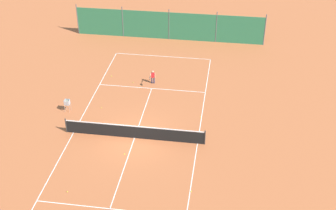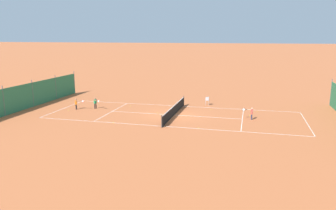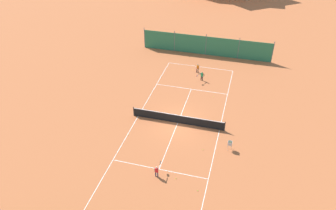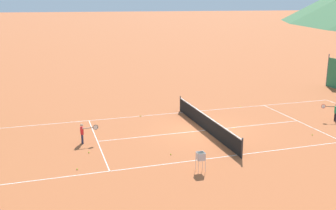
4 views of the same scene
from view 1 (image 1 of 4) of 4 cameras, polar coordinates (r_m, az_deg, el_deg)
ground_plane at (r=30.45m, az=-4.11°, el=-4.03°), size 600.00×600.00×0.00m
court_line_markings at (r=30.45m, az=-4.11°, el=-4.03°), size 8.25×23.85×0.01m
tennis_net at (r=30.15m, az=-4.14°, el=-3.27°), size 9.18×0.08×1.06m
windscreen_fence_near at (r=43.12m, az=0.11°, el=9.63°), size 17.28×0.08×2.90m
player_near_service at (r=36.00m, az=-1.89°, el=3.52°), size 0.37×0.95×1.10m
tennis_ball_service_box at (r=33.63m, az=-8.13°, el=-0.32°), size 0.07×0.07×0.07m
tennis_ball_far_corner at (r=36.48m, az=-4.28°, el=2.76°), size 0.07×0.07×0.07m
tennis_ball_alley_left at (r=32.38m, az=3.97°, el=-1.46°), size 0.07×0.07×0.07m
tennis_ball_alley_right at (r=27.05m, az=-12.18°, el=-10.29°), size 0.07×0.07×0.07m
tennis_ball_mid_court at (r=37.54m, az=-6.90°, el=3.52°), size 0.07×0.07×0.07m
tennis_ball_near_corner at (r=29.12m, az=-5.32°, el=-5.98°), size 0.07×0.07×0.07m
tennis_ball_by_net_right at (r=26.51m, az=2.83°, el=-10.48°), size 0.07×0.07×0.07m
ball_hopper at (r=33.41m, az=-12.20°, el=0.25°), size 0.36×0.36×0.89m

